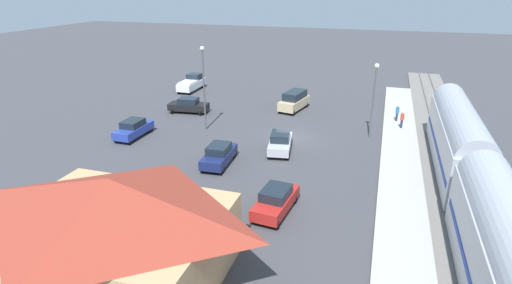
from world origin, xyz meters
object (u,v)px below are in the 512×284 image
(suv_tan, at_px, (294,100))
(sedan_black, at_px, (189,105))
(station_building, at_px, (114,227))
(pickup_white, at_px, (192,83))
(sedan_silver, at_px, (280,142))
(sedan_blue, at_px, (133,129))
(pedestrian_on_platform, at_px, (402,119))
(sedan_navy, at_px, (219,155))
(light_pole_near_platform, at_px, (374,92))
(light_pole_lot_center, at_px, (204,79))
(sedan_red, at_px, (276,200))
(pedestrian_waiting_far, at_px, (397,112))

(suv_tan, bearing_deg, sedan_black, 22.57)
(station_building, xyz_separation_m, pickup_white, (13.41, -36.07, -1.85))
(sedan_silver, height_order, sedan_blue, same)
(pedestrian_on_platform, relative_size, sedan_silver, 0.36)
(sedan_black, bearing_deg, sedan_navy, 125.72)
(sedan_silver, relative_size, pickup_white, 0.88)
(pickup_white, relative_size, light_pole_near_platform, 0.75)
(suv_tan, height_order, light_pole_near_platform, light_pole_near_platform)
(sedan_black, bearing_deg, sedan_blue, 80.30)
(station_building, relative_size, sedan_navy, 2.47)
(light_pole_near_platform, xyz_separation_m, light_pole_lot_center, (16.14, 2.65, 0.65))
(light_pole_near_platform, distance_m, light_pole_lot_center, 16.37)
(sedan_navy, relative_size, sedan_blue, 1.02)
(pickup_white, distance_m, light_pole_lot_center, 17.08)
(pickup_white, height_order, sedan_black, pickup_white)
(sedan_red, bearing_deg, pedestrian_waiting_far, -109.61)
(sedan_red, xyz_separation_m, light_pole_lot_center, (11.02, -13.48, 4.36))
(pedestrian_on_platform, xyz_separation_m, light_pole_near_platform, (2.93, 2.98, 3.30))
(sedan_silver, distance_m, sedan_blue, 14.50)
(station_building, relative_size, sedan_silver, 2.40)
(light_pole_near_platform, bearing_deg, suv_tan, -36.87)
(sedan_black, xyz_separation_m, light_pole_near_platform, (-20.38, 2.04, 3.71))
(sedan_red, distance_m, light_pole_near_platform, 17.32)
(light_pole_near_platform, bearing_deg, sedan_blue, 17.32)
(sedan_red, bearing_deg, sedan_blue, -29.00)
(sedan_blue, xyz_separation_m, light_pole_lot_center, (-5.75, -4.18, 4.36))
(pedestrian_waiting_far, height_order, sedan_blue, pedestrian_waiting_far)
(pedestrian_waiting_far, bearing_deg, suv_tan, -7.73)
(pedestrian_waiting_far, height_order, light_pole_lot_center, light_pole_lot_center)
(pedestrian_waiting_far, distance_m, sedan_red, 22.65)
(sedan_black, bearing_deg, pickup_white, -66.11)
(pedestrian_waiting_far, bearing_deg, sedan_silver, 48.55)
(suv_tan, bearing_deg, pickup_white, -17.18)
(light_pole_near_platform, bearing_deg, sedan_red, 72.39)
(sedan_blue, bearing_deg, pickup_white, -81.63)
(sedan_red, height_order, light_pole_near_platform, light_pole_near_platform)
(sedan_navy, relative_size, suv_tan, 0.88)
(pickup_white, xyz_separation_m, light_pole_lot_center, (-8.46, 14.23, 4.21))
(pedestrian_on_platform, distance_m, pedestrian_waiting_far, 2.27)
(suv_tan, distance_m, sedan_black, 12.31)
(sedan_blue, bearing_deg, suv_tan, -133.46)
(station_building, distance_m, pedestrian_waiting_far, 32.73)
(pedestrian_waiting_far, relative_size, pickup_white, 0.32)
(pedestrian_on_platform, xyz_separation_m, sedan_blue, (24.83, 9.80, -0.40))
(sedan_black, distance_m, light_pole_lot_center, 7.68)
(sedan_black, bearing_deg, sedan_red, 130.03)
(sedan_navy, height_order, pickup_white, pickup_white)
(pickup_white, relative_size, sedan_black, 1.16)
(suv_tan, distance_m, sedan_red, 23.22)
(pedestrian_on_platform, distance_m, light_pole_lot_center, 20.28)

